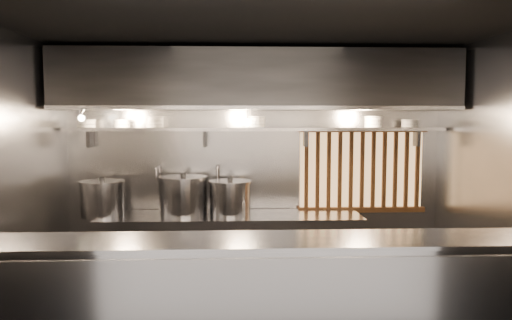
{
  "coord_description": "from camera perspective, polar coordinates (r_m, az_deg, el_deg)",
  "views": [
    {
      "loc": [
        -0.25,
        -4.54,
        2.02
      ],
      "look_at": [
        -0.03,
        0.55,
        1.58
      ],
      "focal_mm": 35.0,
      "sensor_mm": 36.0,
      "label": 1
    }
  ],
  "objects": [
    {
      "name": "wall_left",
      "position": [
        5.0,
        -26.07,
        -2.71
      ],
      "size": [
        0.0,
        3.0,
        3.0
      ],
      "primitive_type": "plane",
      "rotation": [
        1.57,
        0.0,
        1.57
      ],
      "color": "gray",
      "rests_on": "floor"
    },
    {
      "name": "wall_right",
      "position": [
        5.22,
        26.21,
        -2.42
      ],
      "size": [
        0.0,
        3.0,
        3.0
      ],
      "primitive_type": "plane",
      "rotation": [
        1.57,
        0.0,
        -1.57
      ],
      "color": "gray",
      "rests_on": "floor"
    },
    {
      "name": "ceiling",
      "position": [
        4.61,
        0.69,
        14.66
      ],
      "size": [
        4.5,
        4.5,
        0.0
      ],
      "primitive_type": "plane",
      "rotation": [
        3.14,
        0.0,
        0.0
      ],
      "color": "black",
      "rests_on": "wall_back"
    },
    {
      "name": "bowl_shelf",
      "position": [
        5.86,
        -0.03,
        3.54
      ],
      "size": [
        4.4,
        0.34,
        0.04
      ],
      "primitive_type": "cube",
      "color": "#98989D",
      "rests_on": "wall_back"
    },
    {
      "name": "bowl_stack_2",
      "position": [
        5.93,
        -11.48,
        4.29
      ],
      "size": [
        0.22,
        0.22,
        0.13
      ],
      "color": "white",
      "rests_on": "bowl_shelf"
    },
    {
      "name": "bowl_stack_0",
      "position": [
        6.11,
        -18.82,
        3.97
      ],
      "size": [
        0.22,
        0.22,
        0.09
      ],
      "color": "white",
      "rests_on": "bowl_shelf"
    },
    {
      "name": "exhaust_hood",
      "position": [
        5.66,
        0.07,
        9.01
      ],
      "size": [
        4.4,
        0.81,
        0.65
      ],
      "color": "#2D2D30",
      "rests_on": "ceiling"
    },
    {
      "name": "bowl_stack_5",
      "position": [
        6.22,
        17.15,
        4.02
      ],
      "size": [
        0.2,
        0.2,
        0.09
      ],
      "color": "white",
      "rests_on": "bowl_shelf"
    },
    {
      "name": "stock_pot_mid",
      "position": [
        5.75,
        -2.96,
        -4.3
      ],
      "size": [
        0.64,
        0.64,
        0.43
      ],
      "rotation": [
        0.0,
        0.0,
        -0.36
      ],
      "color": "#98989D",
      "rests_on": "cooking_bench"
    },
    {
      "name": "serving_counter",
      "position": [
        3.87,
        1.46,
        -17.14
      ],
      "size": [
        4.5,
        0.56,
        1.13
      ],
      "color": "#98989D",
      "rests_on": "floor"
    },
    {
      "name": "heat_lamp",
      "position": [
        5.64,
        -19.55,
        5.11
      ],
      "size": [
        0.25,
        0.35,
        0.2
      ],
      "color": "#98989D",
      "rests_on": "exhaust_hood"
    },
    {
      "name": "stock_pot_left",
      "position": [
        5.92,
        -17.16,
        -4.21
      ],
      "size": [
        0.53,
        0.53,
        0.44
      ],
      "rotation": [
        0.0,
        0.0,
        0.05
      ],
      "color": "#98989D",
      "rests_on": "cooking_bench"
    },
    {
      "name": "pendant_bulb",
      "position": [
        5.74,
        -0.97,
        4.33
      ],
      "size": [
        0.09,
        0.09,
        0.19
      ],
      "color": "#2D2D30",
      "rests_on": "exhaust_hood"
    },
    {
      "name": "bowl_stack_4",
      "position": [
        6.08,
        13.26,
        4.27
      ],
      "size": [
        0.22,
        0.22,
        0.13
      ],
      "color": "white",
      "rests_on": "bowl_shelf"
    },
    {
      "name": "bowl_stack_1",
      "position": [
        6.0,
        -15.05,
        4.05
      ],
      "size": [
        0.2,
        0.2,
        0.09
      ],
      "color": "white",
      "rests_on": "bowl_shelf"
    },
    {
      "name": "faucet_left",
      "position": [
        6.02,
        -11.06,
        -1.99
      ],
      "size": [
        0.04,
        0.3,
        0.5
      ],
      "color": "silver",
      "rests_on": "wall_back"
    },
    {
      "name": "cooking_bench",
      "position": [
        5.88,
        -2.92,
        -10.58
      ],
      "size": [
        3.0,
        0.7,
        0.9
      ],
      "primitive_type": "cube",
      "color": "#98989D",
      "rests_on": "floor"
    },
    {
      "name": "bowl_stack_3",
      "position": [
        5.86,
        0.08,
        4.38
      ],
      "size": [
        0.21,
        0.21,
        0.13
      ],
      "color": "white",
      "rests_on": "bowl_shelf"
    },
    {
      "name": "wall_back",
      "position": [
        6.07,
        -0.1,
        -0.95
      ],
      "size": [
        4.5,
        0.0,
        4.5
      ],
      "primitive_type": "plane",
      "rotation": [
        1.57,
        0.0,
        0.0
      ],
      "color": "gray",
      "rests_on": "floor"
    },
    {
      "name": "wood_screen",
      "position": [
        6.22,
        11.97,
        -1.1
      ],
      "size": [
        1.56,
        0.09,
        1.04
      ],
      "color": "#F4B66E",
      "rests_on": "wall_back"
    },
    {
      "name": "stock_pot_right",
      "position": [
        5.81,
        -8.29,
        -4.02
      ],
      "size": [
        0.66,
        0.66,
        0.48
      ],
      "rotation": [
        0.0,
        0.0,
        0.19
      ],
      "color": "#98989D",
      "rests_on": "cooking_bench"
    },
    {
      "name": "faucet_right",
      "position": [
        5.95,
        -4.38,
        -1.99
      ],
      "size": [
        0.04,
        0.3,
        0.5
      ],
      "color": "silver",
      "rests_on": "wall_back"
    }
  ]
}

